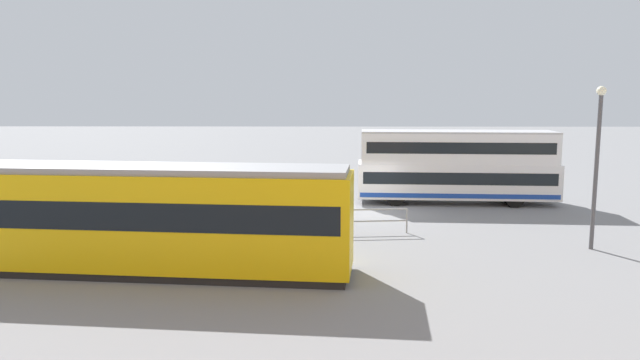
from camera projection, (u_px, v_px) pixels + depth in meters
name	position (u px, v px, depth m)	size (l,w,h in m)	color
ground_plane	(375.00, 213.00, 29.65)	(160.00, 160.00, 0.00)	gray
double_decker_bus	(456.00, 166.00, 32.06)	(10.75, 3.29, 3.94)	white
tram_yellow	(147.00, 217.00, 19.51)	(13.72, 3.78, 3.59)	#E5B70C
pedestrian_near_railing	(305.00, 214.00, 24.79)	(0.36, 0.36, 1.58)	#33384C
pedestrian_railing	(310.00, 218.00, 24.87)	(8.33, 0.86, 1.08)	gray
info_sign	(217.00, 190.00, 25.67)	(1.15, 0.39, 2.56)	slate
street_lamp	(597.00, 154.00, 22.19)	(0.36, 0.36, 6.20)	#4C4C51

